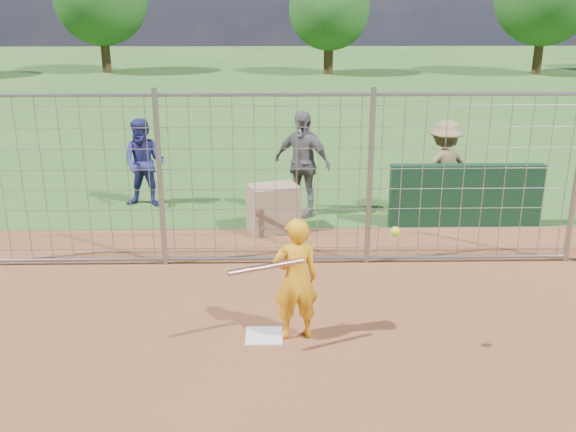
{
  "coord_description": "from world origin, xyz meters",
  "views": [
    {
      "loc": [
        0.14,
        -6.85,
        3.73
      ],
      "look_at": [
        0.3,
        0.8,
        1.15
      ],
      "focal_mm": 40.0,
      "sensor_mm": 36.0,
      "label": 1
    }
  ],
  "objects_px": {
    "batter": "(295,279)",
    "bystander_c": "(443,169)",
    "bystander_a": "(144,163)",
    "equipment_bin": "(273,208)",
    "bystander_b": "(302,163)"
  },
  "relations": [
    {
      "from": "batter",
      "to": "bystander_c",
      "type": "height_order",
      "value": "bystander_c"
    },
    {
      "from": "batter",
      "to": "bystander_a",
      "type": "distance_m",
      "value": 5.76
    },
    {
      "from": "batter",
      "to": "bystander_a",
      "type": "xyz_separation_m",
      "value": [
        -2.68,
        5.1,
        0.1
      ]
    },
    {
      "from": "bystander_a",
      "to": "equipment_bin",
      "type": "xyz_separation_m",
      "value": [
        2.42,
        -1.46,
        -0.43
      ]
    },
    {
      "from": "equipment_bin",
      "to": "bystander_c",
      "type": "bearing_deg",
      "value": -5.32
    },
    {
      "from": "bystander_a",
      "to": "bystander_b",
      "type": "height_order",
      "value": "bystander_b"
    },
    {
      "from": "bystander_a",
      "to": "bystander_b",
      "type": "xyz_separation_m",
      "value": [
        2.93,
        -0.56,
        0.12
      ]
    },
    {
      "from": "bystander_c",
      "to": "batter",
      "type": "bearing_deg",
      "value": 43.25
    },
    {
      "from": "batter",
      "to": "bystander_a",
      "type": "height_order",
      "value": "bystander_a"
    },
    {
      "from": "batter",
      "to": "bystander_b",
      "type": "xyz_separation_m",
      "value": [
        0.26,
        4.54,
        0.23
      ]
    },
    {
      "from": "bystander_c",
      "to": "equipment_bin",
      "type": "distance_m",
      "value": 3.17
    },
    {
      "from": "bystander_b",
      "to": "bystander_c",
      "type": "relative_size",
      "value": 1.1
    },
    {
      "from": "bystander_b",
      "to": "equipment_bin",
      "type": "height_order",
      "value": "bystander_b"
    },
    {
      "from": "batter",
      "to": "bystander_b",
      "type": "height_order",
      "value": "bystander_b"
    },
    {
      "from": "bystander_b",
      "to": "equipment_bin",
      "type": "relative_size",
      "value": 2.39
    }
  ]
}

